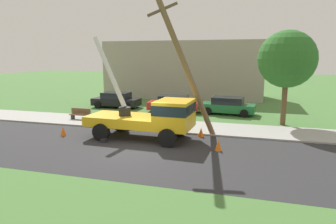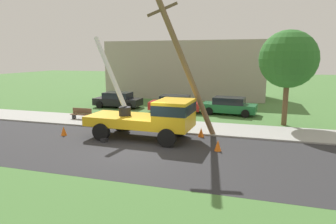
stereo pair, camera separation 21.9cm
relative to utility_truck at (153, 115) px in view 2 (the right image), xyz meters
name	(u,v)px [view 2 (the right image)]	position (x,y,z in m)	size (l,w,h in m)	color
ground_plane	(189,110)	(-0.06, 9.74, -1.41)	(120.00, 120.00, 0.00)	#477538
road_asphalt	(137,150)	(-0.06, -2.26, -1.40)	(80.00, 7.74, 0.01)	#2B2B2D
sidewalk_strip	(169,126)	(-0.06, 3.34, -1.36)	(80.00, 3.46, 0.10)	#9E9E99
utility_truck	(153,115)	(0.00, 0.00, 0.00)	(6.76, 3.21, 5.98)	gold
leaning_utility_pole	(185,65)	(1.64, 0.90, 2.86)	(3.66, 2.49, 8.36)	brown
traffic_cone_ahead	(218,146)	(3.90, -1.14, -1.13)	(0.36, 0.36, 0.56)	orange
traffic_cone_behind	(64,131)	(-5.51, -0.78, -1.13)	(0.36, 0.36, 0.56)	orange
traffic_cone_curbside	(201,132)	(2.58, 1.29, -1.13)	(0.36, 0.36, 0.56)	orange
parked_sedan_black	(118,100)	(-6.85, 9.43, -0.70)	(4.41, 2.03, 1.42)	black
parked_sedan_red	(175,104)	(-1.12, 8.78, -0.70)	(4.53, 2.24, 1.42)	#B21E1E
parked_sedan_green	(229,106)	(3.47, 8.95, -0.70)	(4.54, 2.27, 1.42)	#1E6638
park_bench	(81,114)	(-6.94, 3.41, -0.95)	(1.60, 0.45, 0.90)	brown
roadside_tree_near	(288,59)	(7.55, 6.06, 3.13)	(3.89, 3.89, 6.51)	brown
lowrise_building_backdrop	(186,69)	(-2.55, 18.85, 1.79)	(18.00, 6.00, 6.40)	#A5998C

